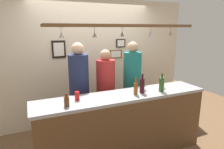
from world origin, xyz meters
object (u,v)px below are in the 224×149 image
at_px(person_left_navy_shirt, 79,84).
at_px(bottle_beer_green_import, 143,83).
at_px(picture_frame_upper_small, 121,43).
at_px(person_middle_red_shirt, 106,85).
at_px(bottle_beer_brown_stubby, 67,101).
at_px(bottle_wine_dark_red, 142,85).
at_px(picture_frame_caricature, 59,49).
at_px(drink_can, 77,96).
at_px(picture_frame_lower_pair, 116,54).
at_px(person_right_teal_shirt, 132,78).
at_px(bottle_beer_amber_tall, 136,88).
at_px(bottle_champagne_green, 162,84).
at_px(bottle_soda_clear, 162,82).

height_order(person_left_navy_shirt, bottle_beer_green_import, person_left_navy_shirt).
bearing_deg(picture_frame_upper_small, bottle_beer_green_import, -99.68).
bearing_deg(person_middle_red_shirt, bottle_beer_green_import, -52.41).
bearing_deg(bottle_beer_brown_stubby, bottle_wine_dark_red, 4.02).
relative_size(bottle_beer_green_import, picture_frame_caricature, 0.76).
distance_m(drink_can, picture_frame_lower_pair, 1.85).
relative_size(person_right_teal_shirt, bottle_beer_amber_tall, 6.78).
bearing_deg(picture_frame_lower_pair, person_middle_red_shirt, -126.55).
bearing_deg(person_right_teal_shirt, person_left_navy_shirt, 180.00).
distance_m(bottle_champagne_green, bottle_wine_dark_red, 0.32).
relative_size(person_middle_red_shirt, bottle_beer_amber_tall, 6.30).
bearing_deg(picture_frame_caricature, bottle_wine_dark_red, -54.81).
distance_m(bottle_beer_amber_tall, picture_frame_caricature, 1.78).
relative_size(bottle_beer_green_import, picture_frame_upper_small, 1.18).
height_order(drink_can, picture_frame_caricature, picture_frame_caricature).
distance_m(bottle_beer_green_import, bottle_beer_brown_stubby, 1.32).
bearing_deg(drink_can, picture_frame_caricature, 90.52).
xyz_separation_m(person_middle_red_shirt, bottle_champagne_green, (0.64, -0.79, 0.16)).
bearing_deg(bottle_beer_green_import, picture_frame_caricature, 131.36).
height_order(person_right_teal_shirt, picture_frame_upper_small, picture_frame_upper_small).
xyz_separation_m(bottle_wine_dark_red, bottle_soda_clear, (0.47, 0.12, -0.03)).
distance_m(person_left_navy_shirt, bottle_wine_dark_red, 1.09).
bearing_deg(bottle_wine_dark_red, picture_frame_caricature, 125.19).
height_order(bottle_beer_amber_tall, bottle_beer_brown_stubby, bottle_beer_amber_tall).
bearing_deg(picture_frame_caricature, person_middle_red_shirt, -45.97).
relative_size(person_right_teal_shirt, picture_frame_caricature, 5.19).
xyz_separation_m(person_middle_red_shirt, bottle_beer_brown_stubby, (-0.86, -0.80, 0.11)).
height_order(person_middle_red_shirt, bottle_soda_clear, person_middle_red_shirt).
xyz_separation_m(person_right_teal_shirt, bottle_soda_clear, (0.24, -0.60, 0.05)).
relative_size(person_left_navy_shirt, person_right_teal_shirt, 1.01).
relative_size(person_left_navy_shirt, person_middle_red_shirt, 1.08).
xyz_separation_m(person_left_navy_shirt, bottle_soda_clear, (1.28, -0.60, 0.04)).
height_order(bottle_soda_clear, bottle_beer_brown_stubby, bottle_soda_clear).
bearing_deg(bottle_beer_amber_tall, bottle_wine_dark_red, 14.80).
bearing_deg(person_middle_red_shirt, picture_frame_caricature, 134.03).
bearing_deg(drink_can, bottle_champagne_green, -6.92).
xyz_separation_m(bottle_soda_clear, picture_frame_lower_pair, (-0.26, 1.31, 0.33)).
bearing_deg(person_middle_red_shirt, picture_frame_upper_small, 47.75).
relative_size(picture_frame_upper_small, picture_frame_caricature, 0.65).
height_order(person_left_navy_shirt, drink_can, person_left_navy_shirt).
height_order(bottle_champagne_green, picture_frame_upper_small, picture_frame_upper_small).
height_order(bottle_beer_amber_tall, picture_frame_upper_small, picture_frame_upper_small).
height_order(picture_frame_upper_small, picture_frame_lower_pair, picture_frame_upper_small).
bearing_deg(bottle_champagne_green, picture_frame_caricature, 131.42).
bearing_deg(bottle_beer_green_import, person_middle_red_shirt, 127.59).
xyz_separation_m(bottle_wine_dark_red, picture_frame_lower_pair, (0.21, 1.44, 0.30)).
xyz_separation_m(person_right_teal_shirt, picture_frame_caricature, (-1.24, 0.72, 0.53)).
height_order(bottle_beer_amber_tall, drink_can, bottle_beer_amber_tall).
relative_size(bottle_soda_clear, picture_frame_caricature, 0.68).
bearing_deg(bottle_wine_dark_red, bottle_beer_green_import, 55.08).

